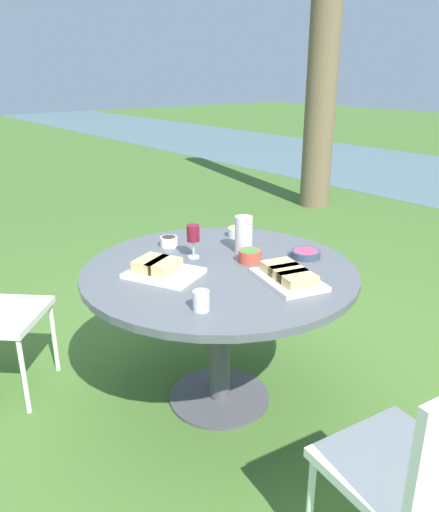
% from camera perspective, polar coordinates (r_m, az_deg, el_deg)
% --- Properties ---
extents(ground_plane, '(40.00, 40.00, 0.00)m').
position_cam_1_polar(ground_plane, '(2.79, 0.00, -15.90)').
color(ground_plane, '#446B2B').
extents(tree_trunk_main, '(0.38, 0.38, 4.26)m').
position_cam_1_polar(tree_trunk_main, '(6.53, 12.03, 24.16)').
color(tree_trunk_main, brown).
rests_on(tree_trunk_main, ground_plane).
extents(dining_table, '(1.33, 1.33, 0.75)m').
position_cam_1_polar(dining_table, '(2.46, 0.00, -3.67)').
color(dining_table, '#4C4C51').
rests_on(dining_table, ground_plane).
extents(chair_near_right, '(0.48, 0.49, 0.89)m').
position_cam_1_polar(chair_near_right, '(1.76, 22.24, -21.23)').
color(chair_near_right, white).
rests_on(chair_near_right, ground_plane).
extents(water_pitcher, '(0.10, 0.09, 0.19)m').
position_cam_1_polar(water_pitcher, '(2.61, 2.78, 2.51)').
color(water_pitcher, silver).
rests_on(water_pitcher, dining_table).
extents(wine_glass, '(0.07, 0.07, 0.17)m').
position_cam_1_polar(wine_glass, '(2.51, -3.03, 2.46)').
color(wine_glass, silver).
rests_on(wine_glass, dining_table).
extents(platter_bread_main, '(0.39, 0.31, 0.06)m').
position_cam_1_polar(platter_bread_main, '(2.27, 7.88, -2.22)').
color(platter_bread_main, white).
rests_on(platter_bread_main, dining_table).
extents(platter_charcuterie, '(0.40, 0.36, 0.07)m').
position_cam_1_polar(platter_charcuterie, '(2.34, -6.78, -1.45)').
color(platter_charcuterie, white).
rests_on(platter_charcuterie, dining_table).
extents(bowl_fries, '(0.12, 0.12, 0.05)m').
position_cam_1_polar(bowl_fries, '(2.87, 2.15, 2.82)').
color(bowl_fries, white).
rests_on(bowl_fries, dining_table).
extents(bowl_salad, '(0.12, 0.12, 0.06)m').
position_cam_1_polar(bowl_salad, '(2.49, 3.49, 0.09)').
color(bowl_salad, '#B74733').
rests_on(bowl_salad, dining_table).
extents(bowl_olives, '(0.09, 0.09, 0.05)m').
position_cam_1_polar(bowl_olives, '(2.72, -5.81, 1.71)').
color(bowl_olives, white).
rests_on(bowl_olives, dining_table).
extents(bowl_dip_red, '(0.15, 0.15, 0.04)m').
position_cam_1_polar(bowl_dip_red, '(2.58, 9.82, 0.28)').
color(bowl_dip_red, '#334256').
rests_on(bowl_dip_red, dining_table).
extents(cup_water_near, '(0.07, 0.07, 0.08)m').
position_cam_1_polar(cup_water_near, '(1.98, -2.11, -5.14)').
color(cup_water_near, silver).
rests_on(cup_water_near, dining_table).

